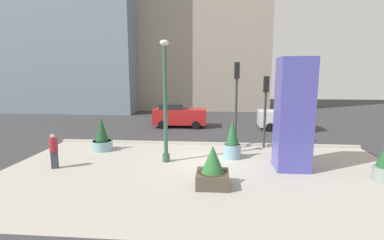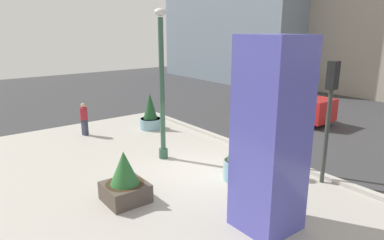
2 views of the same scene
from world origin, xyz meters
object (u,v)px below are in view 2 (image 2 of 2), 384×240
object	(u,v)px
potted_plant_near_right	(125,181)
traffic_light_corner	(284,82)
potted_plant_near_left	(150,115)
car_curb_east	(293,104)
pedestrian_crossing	(84,118)
art_pillar_blue	(271,137)
potted_plant_curbside	(236,157)
traffic_light_far_side	(330,102)
lamp_post	(162,89)

from	to	relation	value
potted_plant_near_right	traffic_light_corner	size ratio (longest dim) A/B	0.33
potted_plant_near_left	car_curb_east	size ratio (longest dim) A/B	0.44
potted_plant_near_left	pedestrian_crossing	xyz separation A→B (m)	(-0.97, -3.16, 0.15)
art_pillar_blue	potted_plant_near_right	xyz separation A→B (m)	(-3.54, -2.35, -1.84)
art_pillar_blue	potted_plant_curbside	world-z (taller)	art_pillar_blue
potted_plant_curbside	art_pillar_blue	bearing A→B (deg)	-28.85
potted_plant_near_right	car_curb_east	distance (m)	12.32
potted_plant_near_left	potted_plant_near_right	size ratio (longest dim) A/B	1.17
traffic_light_corner	pedestrian_crossing	size ratio (longest dim) A/B	3.02
art_pillar_blue	potted_plant_near_right	size ratio (longest dim) A/B	3.10
car_curb_east	art_pillar_blue	bearing A→B (deg)	-56.44
potted_plant_curbside	pedestrian_crossing	size ratio (longest dim) A/B	1.22
traffic_light_far_side	car_curb_east	xyz separation A→B (m)	(-5.77, 6.00, -1.87)
car_curb_east	pedestrian_crossing	bearing A→B (deg)	-112.71
potted_plant_near_left	potted_plant_near_right	bearing A→B (deg)	-36.44
traffic_light_far_side	potted_plant_near_right	bearing A→B (deg)	-115.99
potted_plant_near_left	pedestrian_crossing	size ratio (longest dim) A/B	1.17
art_pillar_blue	potted_plant_near_right	world-z (taller)	art_pillar_blue
lamp_post	potted_plant_curbside	bearing A→B (deg)	15.31
potted_plant_near_left	traffic_light_corner	size ratio (longest dim) A/B	0.39
lamp_post	traffic_light_far_side	xyz separation A→B (m)	(5.24, 3.10, -0.03)
art_pillar_blue	potted_plant_near_left	distance (m)	10.24
lamp_post	car_curb_east	distance (m)	9.31
art_pillar_blue	traffic_light_far_side	world-z (taller)	art_pillar_blue
potted_plant_curbside	car_curb_east	world-z (taller)	potted_plant_curbside
potted_plant_near_left	pedestrian_crossing	bearing A→B (deg)	-107.01
traffic_light_corner	lamp_post	bearing A→B (deg)	-141.38
lamp_post	potted_plant_curbside	world-z (taller)	lamp_post
potted_plant_near_right	potted_plant_curbside	bearing A→B (deg)	75.82
potted_plant_curbside	potted_plant_near_right	bearing A→B (deg)	-104.18
potted_plant_curbside	car_curb_east	distance (m)	9.05
lamp_post	potted_plant_near_left	bearing A→B (deg)	156.05
art_pillar_blue	traffic_light_corner	distance (m)	4.16
traffic_light_far_side	potted_plant_curbside	bearing A→B (deg)	-131.64
art_pillar_blue	lamp_post	bearing A→B (deg)	174.84
art_pillar_blue	potted_plant_near_left	size ratio (longest dim) A/B	2.65
potted_plant_near_left	traffic_light_corner	world-z (taller)	traffic_light_corner
traffic_light_far_side	car_curb_east	world-z (taller)	traffic_light_far_side
potted_plant_near_right	traffic_light_far_side	bearing A→B (deg)	64.01
traffic_light_far_side	pedestrian_crossing	distance (m)	11.28
potted_plant_near_left	traffic_light_corner	xyz separation A→B (m)	(7.52, 1.08, 2.56)
potted_plant_near_left	lamp_post	bearing A→B (deg)	-23.95
potted_plant_curbside	potted_plant_near_right	size ratio (longest dim) A/B	1.23
car_curb_east	traffic_light_far_side	bearing A→B (deg)	-46.14
car_curb_east	traffic_light_corner	bearing A→B (deg)	-56.85
potted_plant_near_right	traffic_light_far_side	distance (m)	6.99
potted_plant_curbside	car_curb_east	xyz separation A→B (m)	(-3.80, 8.21, 0.12)
potted_plant_curbside	pedestrian_crossing	bearing A→B (deg)	-164.35
lamp_post	potted_plant_near_right	size ratio (longest dim) A/B	3.61
art_pillar_blue	pedestrian_crossing	world-z (taller)	art_pillar_blue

